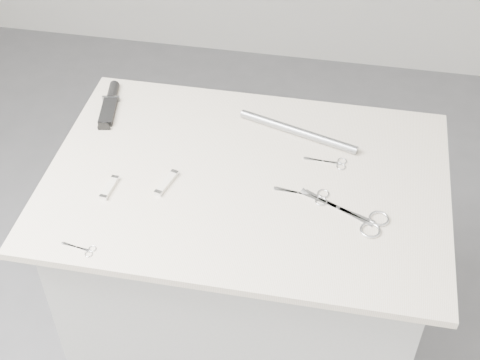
% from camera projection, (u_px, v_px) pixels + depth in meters
% --- Properties ---
extents(plinth, '(0.90, 0.60, 0.90)m').
position_uv_depth(plinth, '(245.00, 292.00, 1.99)').
color(plinth, '#B2B2B0').
rests_on(plinth, ground).
extents(display_board, '(1.00, 0.70, 0.02)m').
position_uv_depth(display_board, '(246.00, 180.00, 1.67)').
color(display_board, beige).
rests_on(display_board, plinth).
extents(large_shears, '(0.21, 0.14, 0.01)m').
position_uv_depth(large_shears, '(361.00, 218.00, 1.56)').
color(large_shears, silver).
rests_on(large_shears, display_board).
extents(embroidery_scissors_a, '(0.13, 0.06, 0.00)m').
position_uv_depth(embroidery_scissors_a, '(312.00, 196.00, 1.62)').
color(embroidery_scissors_a, silver).
rests_on(embroidery_scissors_a, display_board).
extents(embroidery_scissors_b, '(0.11, 0.05, 0.00)m').
position_uv_depth(embroidery_scissors_b, '(333.00, 163.00, 1.70)').
color(embroidery_scissors_b, silver).
rests_on(embroidery_scissors_b, display_board).
extents(tiny_scissors, '(0.08, 0.04, 0.00)m').
position_uv_depth(tiny_scissors, '(83.00, 249.00, 1.49)').
color(tiny_scissors, silver).
rests_on(tiny_scissors, display_board).
extents(sheathed_knife, '(0.06, 0.19, 0.02)m').
position_uv_depth(sheathed_knife, '(110.00, 103.00, 1.88)').
color(sheathed_knife, black).
rests_on(sheathed_knife, display_board).
extents(pocket_knife_a, '(0.02, 0.08, 0.01)m').
position_uv_depth(pocket_knife_a, '(110.00, 188.00, 1.63)').
color(pocket_knife_a, silver).
rests_on(pocket_knife_a, display_board).
extents(pocket_knife_b, '(0.04, 0.09, 0.01)m').
position_uv_depth(pocket_knife_b, '(167.00, 183.00, 1.64)').
color(pocket_knife_b, silver).
rests_on(pocket_knife_b, display_board).
extents(metal_rail, '(0.33, 0.12, 0.02)m').
position_uv_depth(metal_rail, '(298.00, 131.00, 1.78)').
color(metal_rail, gray).
rests_on(metal_rail, display_board).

